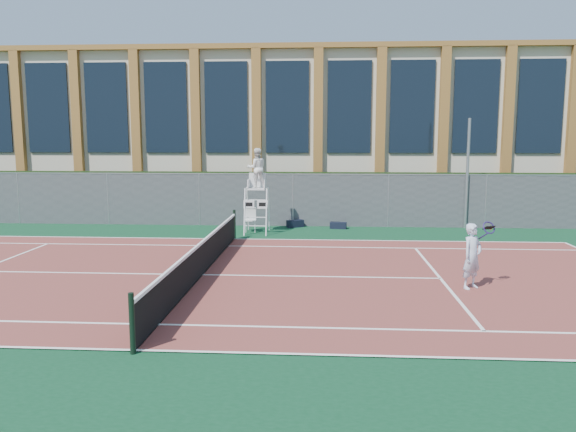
# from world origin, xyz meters

# --- Properties ---
(ground) EXTENTS (120.00, 120.00, 0.00)m
(ground) POSITION_xyz_m (0.00, 0.00, 0.00)
(ground) COLOR #233814
(apron) EXTENTS (36.00, 20.00, 0.01)m
(apron) POSITION_xyz_m (0.00, 1.00, 0.01)
(apron) COLOR #0C371D
(apron) RESTS_ON ground
(tennis_court) EXTENTS (23.77, 10.97, 0.02)m
(tennis_court) POSITION_xyz_m (0.00, 0.00, 0.02)
(tennis_court) COLOR brown
(tennis_court) RESTS_ON apron
(tennis_net) EXTENTS (0.10, 11.30, 1.10)m
(tennis_net) POSITION_xyz_m (0.00, 0.00, 0.54)
(tennis_net) COLOR black
(tennis_net) RESTS_ON ground
(fence) EXTENTS (40.00, 0.06, 2.20)m
(fence) POSITION_xyz_m (0.00, 8.80, 1.10)
(fence) COLOR #595E60
(fence) RESTS_ON ground
(hedge) EXTENTS (40.00, 1.40, 2.20)m
(hedge) POSITION_xyz_m (0.00, 10.00, 1.10)
(hedge) COLOR black
(hedge) RESTS_ON ground
(building) EXTENTS (45.00, 10.60, 8.22)m
(building) POSITION_xyz_m (0.00, 17.95, 4.15)
(building) COLOR beige
(building) RESTS_ON ground
(steel_pole) EXTENTS (0.12, 0.12, 4.52)m
(steel_pole) POSITION_xyz_m (9.17, 8.70, 2.26)
(steel_pole) COLOR #9EA0A5
(steel_pole) RESTS_ON ground
(umpire_chair) EXTENTS (0.94, 1.45, 3.37)m
(umpire_chair) POSITION_xyz_m (0.68, 7.05, 2.46)
(umpire_chair) COLOR white
(umpire_chair) RESTS_ON ground
(plastic_chair) EXTENTS (0.49, 0.49, 0.96)m
(plastic_chair) POSITION_xyz_m (0.38, 7.30, 0.57)
(plastic_chair) COLOR silver
(plastic_chair) RESTS_ON apron
(sports_bag_near) EXTENTS (0.74, 0.62, 0.30)m
(sports_bag_near) POSITION_xyz_m (2.11, 8.48, 0.16)
(sports_bag_near) COLOR black
(sports_bag_near) RESTS_ON apron
(sports_bag_far) EXTENTS (0.70, 0.38, 0.27)m
(sports_bag_far) POSITION_xyz_m (3.91, 8.22, 0.14)
(sports_bag_far) COLOR black
(sports_bag_far) RESTS_ON apron
(tennis_player) EXTENTS (0.97, 0.77, 1.65)m
(tennis_player) POSITION_xyz_m (6.95, -0.94, 0.85)
(tennis_player) COLOR silver
(tennis_player) RESTS_ON tennis_court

